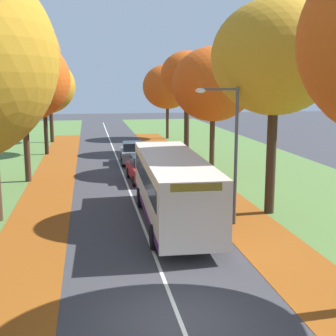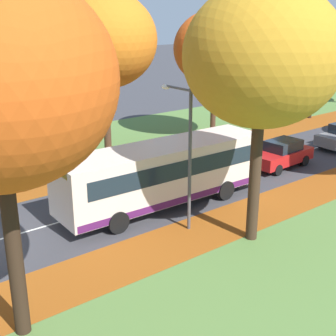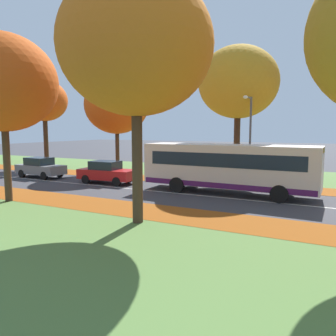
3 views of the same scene
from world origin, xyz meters
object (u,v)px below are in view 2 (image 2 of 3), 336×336
at_px(tree_right_near, 263,57).
at_px(streetlamp_right, 185,143).
at_px(tree_left_near, 103,40).
at_px(tree_left_far, 316,48).
at_px(bus, 163,172).
at_px(tree_left_mid, 215,49).
at_px(car_red_lead, 281,154).

relative_size(tree_right_near, streetlamp_right, 1.65).
bearing_deg(tree_left_near, tree_left_far, 88.29).
distance_m(tree_right_near, bus, 7.43).
xyz_separation_m(tree_left_mid, tree_right_near, (12.27, -9.32, 0.95)).
bearing_deg(tree_right_near, tree_left_mid, 142.77).
bearing_deg(tree_left_mid, streetlamp_right, -47.96).
relative_size(tree_left_far, streetlamp_right, 1.36).
bearing_deg(bus, car_red_lead, 91.55).
xyz_separation_m(tree_left_near, streetlamp_right, (10.07, -2.31, -3.45)).
distance_m(tree_left_near, car_red_lead, 12.25).
bearing_deg(tree_left_far, streetlamp_right, -66.58).
relative_size(tree_left_far, bus, 0.78).
xyz_separation_m(tree_left_far, bus, (7.17, -21.24, -4.09)).
bearing_deg(car_red_lead, tree_right_near, -57.89).
bearing_deg(tree_left_mid, tree_right_near, -37.23).
bearing_deg(bus, tree_left_mid, 126.20).
xyz_separation_m(bus, car_red_lead, (-0.24, 8.93, -0.89)).
bearing_deg(streetlamp_right, bus, 163.91).
height_order(tree_left_far, bus, tree_left_far).
bearing_deg(streetlamp_right, tree_left_mid, 132.04).
xyz_separation_m(streetlamp_right, bus, (-2.32, 0.67, -2.03)).
distance_m(tree_left_mid, bus, 13.36).
xyz_separation_m(tree_left_near, tree_left_far, (0.58, 19.60, -1.39)).
distance_m(tree_left_mid, tree_left_far, 11.14).
distance_m(tree_left_near, tree_left_mid, 8.53).
xyz_separation_m(tree_left_far, tree_right_near, (12.03, -20.45, 1.47)).
bearing_deg(streetlamp_right, car_red_lead, 104.95).
relative_size(tree_left_near, bus, 0.95).
relative_size(tree_left_mid, tree_right_near, 0.90).
distance_m(tree_left_far, streetlamp_right, 23.97).
distance_m(tree_left_far, tree_right_near, 23.77).
height_order(bus, car_red_lead, bus).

